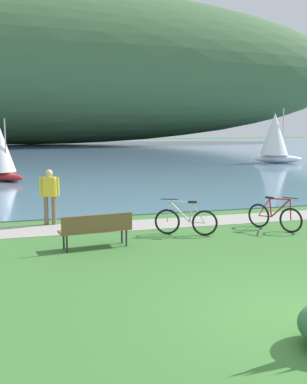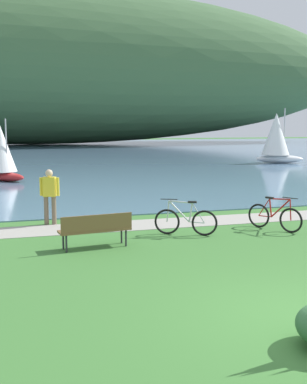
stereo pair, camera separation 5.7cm
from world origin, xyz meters
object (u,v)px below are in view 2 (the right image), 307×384
object	(u,v)px
bicycle_leaning_near_bench	(275,217)
bicycle_beside_path	(186,221)
sailboat_nearest_to_shore	(1,152)
park_bench_near_camera	(96,228)
person_at_shoreline	(50,193)
sailboat_mid_bay	(276,137)

from	to	relation	value
bicycle_leaning_near_bench	bicycle_beside_path	world-z (taller)	same
bicycle_beside_path	sailboat_nearest_to_shore	world-z (taller)	sailboat_nearest_to_shore
sailboat_nearest_to_shore	park_bench_near_camera	bearing A→B (deg)	-80.62
park_bench_near_camera	bicycle_beside_path	size ratio (longest dim) A/B	1.14
bicycle_leaning_near_bench	bicycle_beside_path	xyz separation A→B (m)	(-2.72, 0.12, 0.00)
person_at_shoreline	bicycle_leaning_near_bench	bearing A→B (deg)	-22.81
park_bench_near_camera	bicycle_leaning_near_bench	size ratio (longest dim) A/B	1.18
bicycle_beside_path	sailboat_nearest_to_shore	bearing A→B (deg)	109.38
bicycle_leaning_near_bench	bicycle_beside_path	bearing A→B (deg)	177.40
park_bench_near_camera	sailboat_mid_bay	xyz separation A→B (m)	(18.09, 22.40, 1.55)
bicycle_beside_path	sailboat_mid_bay	size ratio (longest dim) A/B	0.37
person_at_shoreline	sailboat_nearest_to_shore	world-z (taller)	sailboat_nearest_to_shore
bicycle_leaning_near_bench	sailboat_nearest_to_shore	distance (m)	17.00
bicycle_beside_path	sailboat_mid_bay	world-z (taller)	sailboat_mid_bay
sailboat_nearest_to_shore	sailboat_mid_bay	bearing A→B (deg)	18.17
park_bench_near_camera	sailboat_mid_bay	distance (m)	28.84
park_bench_near_camera	bicycle_leaning_near_bench	distance (m)	5.40
bicycle_beside_path	sailboat_nearest_to_shore	size ratio (longest dim) A/B	0.48
bicycle_beside_path	sailboat_mid_bay	xyz separation A→B (m)	(15.45, 21.64, 1.67)
person_at_shoreline	sailboat_mid_bay	size ratio (longest dim) A/B	0.40
sailboat_nearest_to_shore	person_at_shoreline	bearing A→B (deg)	-82.17
person_at_shoreline	sailboat_nearest_to_shore	distance (m)	12.48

